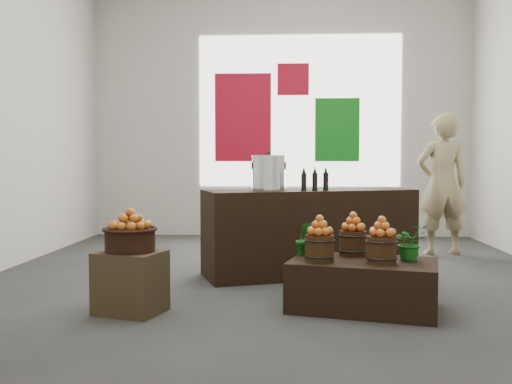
# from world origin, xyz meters

# --- Properties ---
(ground) EXTENTS (7.00, 7.00, 0.00)m
(ground) POSITION_xyz_m (0.00, 0.00, 0.00)
(ground) COLOR #363634
(ground) RESTS_ON ground
(back_wall) EXTENTS (6.00, 0.04, 4.00)m
(back_wall) POSITION_xyz_m (0.00, 3.50, 2.00)
(back_wall) COLOR beige
(back_wall) RESTS_ON ground
(back_opening) EXTENTS (3.20, 0.02, 2.40)m
(back_opening) POSITION_xyz_m (0.30, 3.48, 2.00)
(back_opening) COLOR white
(back_opening) RESTS_ON back_wall
(deco_red_left) EXTENTS (0.90, 0.04, 1.40)m
(deco_red_left) POSITION_xyz_m (-0.60, 3.47, 1.90)
(deco_red_left) COLOR #A10C1F
(deco_red_left) RESTS_ON back_wall
(deco_green_right) EXTENTS (0.70, 0.04, 1.00)m
(deco_green_right) POSITION_xyz_m (0.90, 3.47, 1.70)
(deco_green_right) COLOR #116D16
(deco_green_right) RESTS_ON back_wall
(deco_red_upper) EXTENTS (0.50, 0.04, 0.50)m
(deco_red_upper) POSITION_xyz_m (0.20, 3.47, 2.50)
(deco_red_upper) COLOR #A10C1F
(deco_red_upper) RESTS_ON back_wall
(crate) EXTENTS (0.58, 0.52, 0.49)m
(crate) POSITION_xyz_m (-1.12, -1.28, 0.24)
(crate) COLOR #493822
(crate) RESTS_ON ground
(wicker_basket) EXTENTS (0.39, 0.39, 0.18)m
(wicker_basket) POSITION_xyz_m (-1.12, -1.28, 0.58)
(wicker_basket) COLOR black
(wicker_basket) RESTS_ON crate
(apples_in_basket) EXTENTS (0.30, 0.30, 0.16)m
(apples_in_basket) POSITION_xyz_m (-1.12, -1.28, 0.75)
(apples_in_basket) COLOR maroon
(apples_in_basket) RESTS_ON wicker_basket
(display_table) EXTENTS (1.29, 0.97, 0.40)m
(display_table) POSITION_xyz_m (0.74, -1.06, 0.20)
(display_table) COLOR black
(display_table) RESTS_ON ground
(apple_bucket_front_left) EXTENTS (0.23, 0.23, 0.21)m
(apple_bucket_front_left) POSITION_xyz_m (0.38, -1.14, 0.51)
(apple_bucket_front_left) COLOR #39250F
(apple_bucket_front_left) RESTS_ON display_table
(apples_in_bucket_front_left) EXTENTS (0.17, 0.17, 0.16)m
(apples_in_bucket_front_left) POSITION_xyz_m (0.38, -1.14, 0.69)
(apples_in_bucket_front_left) COLOR maroon
(apples_in_bucket_front_left) RESTS_ON apple_bucket_front_left
(apple_bucket_front_right) EXTENTS (0.23, 0.23, 0.21)m
(apple_bucket_front_right) POSITION_xyz_m (0.86, -1.19, 0.51)
(apple_bucket_front_right) COLOR #39250F
(apple_bucket_front_right) RESTS_ON display_table
(apples_in_bucket_front_right) EXTENTS (0.17, 0.17, 0.16)m
(apples_in_bucket_front_right) POSITION_xyz_m (0.86, -1.19, 0.69)
(apples_in_bucket_front_right) COLOR maroon
(apples_in_bucket_front_right) RESTS_ON apple_bucket_front_right
(apple_bucket_rear) EXTENTS (0.23, 0.23, 0.21)m
(apple_bucket_rear) POSITION_xyz_m (0.68, -0.83, 0.51)
(apple_bucket_rear) COLOR #39250F
(apple_bucket_rear) RESTS_ON display_table
(apples_in_bucket_rear) EXTENTS (0.17, 0.17, 0.16)m
(apples_in_bucket_rear) POSITION_xyz_m (0.68, -0.83, 0.69)
(apples_in_bucket_rear) COLOR maroon
(apples_in_bucket_rear) RESTS_ON apple_bucket_rear
(herb_garnish_right) EXTENTS (0.32, 0.30, 0.30)m
(herb_garnish_right) POSITION_xyz_m (1.11, -1.04, 0.55)
(herb_garnish_right) COLOR #125613
(herb_garnish_right) RESTS_ON display_table
(herb_garnish_left) EXTENTS (0.17, 0.14, 0.29)m
(herb_garnish_left) POSITION_xyz_m (0.27, -0.85, 0.54)
(herb_garnish_left) COLOR #125613
(herb_garnish_left) RESTS_ON display_table
(counter) EXTENTS (2.31, 1.41, 0.90)m
(counter) POSITION_xyz_m (0.35, 0.35, 0.45)
(counter) COLOR black
(counter) RESTS_ON ground
(stock_pot_left) EXTENTS (0.34, 0.34, 0.34)m
(stock_pot_left) POSITION_xyz_m (-0.07, 0.20, 1.07)
(stock_pot_left) COLOR silver
(stock_pot_left) RESTS_ON counter
(oil_cruets) EXTENTS (0.25, 0.14, 0.25)m
(oil_cruets) POSITION_xyz_m (0.43, 0.15, 1.03)
(oil_cruets) COLOR black
(oil_cruets) RESTS_ON counter
(shopper) EXTENTS (0.71, 0.51, 1.81)m
(shopper) POSITION_xyz_m (2.10, 1.75, 0.91)
(shopper) COLOR #988A5D
(shopper) RESTS_ON ground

